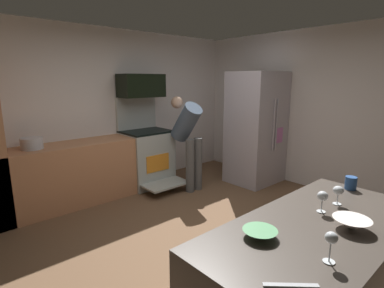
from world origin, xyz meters
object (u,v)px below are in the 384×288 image
Objects in this scene: wine_glass_far at (322,197)px; mixing_bowl_small at (260,233)px; refrigerator at (256,128)px; wine_glass_mid at (331,240)px; wine_glass_near at (338,191)px; stock_pot at (32,143)px; microwave at (141,86)px; mug_coffee at (351,183)px; mixing_bowl_large at (351,224)px; oven_range at (147,156)px; person_cook at (188,135)px.

mixing_bowl_small is at bearing 172.04° from wine_glass_far.
refrigerator reaches higher than mixing_bowl_small.
wine_glass_far is (0.54, 0.29, -0.01)m from wine_glass_mid.
wine_glass_near is 0.85× the size of wine_glass_mid.
stock_pot is (-1.18, 3.43, -0.03)m from wine_glass_near.
mug_coffee is (-0.18, -3.45, -0.74)m from microwave.
mixing_bowl_large is 0.38m from wine_glass_near.
wine_glass_far is at bearing -74.15° from stock_pot.
refrigerator reaches higher than mug_coffee.
oven_range is 9.13× the size of wine_glass_mid.
refrigerator is at bearing 52.28° from mug_coffee.
microwave is at bearing 76.61° from mixing_bowl_large.
oven_range reaches higher than wine_glass_mid.
refrigerator is at bearing -19.19° from stock_pot.
microwave is 3.64m from wine_glass_far.
oven_range reaches higher than mixing_bowl_small.
mixing_bowl_large is 2.07× the size of mug_coffee.
oven_range is 10.72× the size of wine_glass_near.
microwave is 3.53m from mug_coffee.
microwave reaches higher than mug_coffee.
oven_range is 3.61m from mixing_bowl_small.
wine_glass_mid is at bearing -119.50° from person_cook.
stock_pot is at bearing 115.12° from mug_coffee.
wine_glass_mid is 0.60× the size of stock_pot.
refrigerator is at bearing -24.06° from person_cook.
refrigerator reaches higher than wine_glass_near.
wine_glass_far is at bearing 28.50° from wine_glass_mid.
refrigerator is (1.54, -1.13, 0.46)m from oven_range.
microwave is 1.14m from person_cook.
refrigerator is 3.84m from wine_glass_mid.
person_cook is 10.85× the size of wine_glass_near.
stock_pot is (-0.97, 3.41, -0.03)m from wine_glass_far.
mixing_bowl_small is at bearing 172.90° from wine_glass_near.
refrigerator reaches higher than wine_glass_far.
wine_glass_near is 0.21m from wine_glass_far.
mixing_bowl_small is at bearing 147.63° from mixing_bowl_large.
wine_glass_near is (-0.57, -3.41, 0.50)m from oven_range.
refrigerator is at bearing 36.71° from mixing_bowl_small.
microwave reaches higher than wine_glass_mid.
mixing_bowl_small is at bearing -123.63° from person_cook.
microwave is 2.71× the size of stock_pot.
wine_glass_near reaches higher than mug_coffee.
stock_pot is (-0.43, 3.70, -0.05)m from wine_glass_mid.
wine_glass_far is at bearing 175.29° from wine_glass_near.
refrigerator is 9.49× the size of mixing_bowl_small.
refrigerator is at bearing 41.69° from wine_glass_mid.
refrigerator is 17.97× the size of mug_coffee.
refrigerator is 2.81m from mug_coffee.
mixing_bowl_small is 1.89× the size of mug_coffee.
stock_pot is (-2.16, 0.64, 0.07)m from person_cook.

